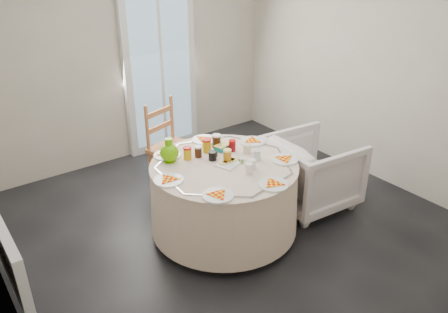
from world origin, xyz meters
TOP-DOWN VIEW (x-y plane):
  - floor at (0.00, 0.00)m, footprint 4.00×4.00m
  - wall_back at (0.00, 2.00)m, footprint 4.00×0.02m
  - wall_right at (2.00, 0.00)m, footprint 0.02×4.00m
  - glass_door at (0.40, 1.95)m, footprint 1.00×0.08m
  - radiator at (-1.94, 0.20)m, footprint 0.07×1.00m
  - table at (-0.11, -0.09)m, footprint 1.38×1.38m
  - wooden_chair at (-0.06, 0.90)m, footprint 0.57×0.55m
  - armchair at (0.92, -0.24)m, footprint 0.83×0.88m
  - place_settings at (-0.11, -0.09)m, footprint 1.53×1.53m
  - jar_cluster at (-0.11, 0.13)m, footprint 0.51×0.26m
  - butter_tub at (0.05, 0.15)m, footprint 0.15×0.13m
  - green_pitcher at (-0.47, 0.25)m, footprint 0.17×0.17m
  - cheese_platter at (-0.05, -0.11)m, footprint 0.31×0.26m
  - mugs_glasses at (0.04, -0.09)m, footprint 0.74×0.74m

SIDE VIEW (x-z plane):
  - floor at x=0.00m, z-range 0.00..0.00m
  - table at x=-0.11m, z-range 0.03..0.72m
  - radiator at x=-1.94m, z-range 0.10..0.66m
  - armchair at x=0.92m, z-range -0.03..0.81m
  - wooden_chair at x=-0.06m, z-range -0.04..0.98m
  - place_settings at x=-0.11m, z-range 0.76..0.78m
  - cheese_platter at x=-0.05m, z-range 0.75..0.79m
  - butter_tub at x=0.05m, z-range 0.76..0.81m
  - mugs_glasses at x=0.04m, z-range 0.76..0.86m
  - jar_cluster at x=-0.11m, z-range 0.75..0.89m
  - green_pitcher at x=-0.47m, z-range 0.76..0.98m
  - glass_door at x=0.40m, z-range 0.00..2.10m
  - wall_back at x=0.00m, z-range 0.00..2.60m
  - wall_right at x=2.00m, z-range 0.00..2.60m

